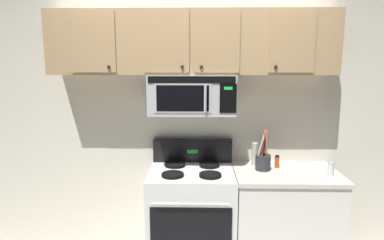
{
  "coord_description": "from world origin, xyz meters",
  "views": [
    {
      "loc": [
        0.07,
        -2.44,
        1.86
      ],
      "look_at": [
        0.0,
        0.49,
        1.35
      ],
      "focal_mm": 31.27,
      "sensor_mm": 36.0,
      "label": 1
    }
  ],
  "objects_px": {
    "pepper_mill": "(255,154)",
    "salt_shaker": "(331,169)",
    "spice_jar": "(277,161)",
    "utensil_crock_charcoal": "(263,160)",
    "over_range_microwave": "(192,94)",
    "stove_range": "(192,216)"
  },
  "relations": [
    {
      "from": "over_range_microwave",
      "to": "stove_range",
      "type": "bearing_deg",
      "value": -89.86
    },
    {
      "from": "stove_range",
      "to": "utensil_crock_charcoal",
      "type": "height_order",
      "value": "utensil_crock_charcoal"
    },
    {
      "from": "stove_range",
      "to": "utensil_crock_charcoal",
      "type": "distance_m",
      "value": 0.83
    },
    {
      "from": "utensil_crock_charcoal",
      "to": "pepper_mill",
      "type": "relative_size",
      "value": 1.71
    },
    {
      "from": "stove_range",
      "to": "utensil_crock_charcoal",
      "type": "bearing_deg",
      "value": 3.82
    },
    {
      "from": "over_range_microwave",
      "to": "pepper_mill",
      "type": "xyz_separation_m",
      "value": [
        0.59,
        0.06,
        -0.57
      ]
    },
    {
      "from": "spice_jar",
      "to": "over_range_microwave",
      "type": "bearing_deg",
      "value": 179.78
    },
    {
      "from": "spice_jar",
      "to": "stove_range",
      "type": "bearing_deg",
      "value": -171.74
    },
    {
      "from": "stove_range",
      "to": "pepper_mill",
      "type": "height_order",
      "value": "stove_range"
    },
    {
      "from": "pepper_mill",
      "to": "salt_shaker",
      "type": "bearing_deg",
      "value": -24.59
    },
    {
      "from": "utensil_crock_charcoal",
      "to": "salt_shaker",
      "type": "distance_m",
      "value": 0.57
    },
    {
      "from": "salt_shaker",
      "to": "over_range_microwave",
      "type": "bearing_deg",
      "value": 169.83
    },
    {
      "from": "over_range_microwave",
      "to": "spice_jar",
      "type": "xyz_separation_m",
      "value": [
        0.78,
        -0.0,
        -0.62
      ]
    },
    {
      "from": "stove_range",
      "to": "salt_shaker",
      "type": "height_order",
      "value": "stove_range"
    },
    {
      "from": "stove_range",
      "to": "spice_jar",
      "type": "relative_size",
      "value": 9.7
    },
    {
      "from": "stove_range",
      "to": "spice_jar",
      "type": "xyz_separation_m",
      "value": [
        0.78,
        0.11,
        0.49
      ]
    },
    {
      "from": "pepper_mill",
      "to": "spice_jar",
      "type": "distance_m",
      "value": 0.21
    },
    {
      "from": "salt_shaker",
      "to": "spice_jar",
      "type": "xyz_separation_m",
      "value": [
        -0.41,
        0.21,
        0.0
      ]
    },
    {
      "from": "over_range_microwave",
      "to": "utensil_crock_charcoal",
      "type": "height_order",
      "value": "over_range_microwave"
    },
    {
      "from": "stove_range",
      "to": "pepper_mill",
      "type": "relative_size",
      "value": 5.19
    },
    {
      "from": "salt_shaker",
      "to": "spice_jar",
      "type": "relative_size",
      "value": 1.0
    },
    {
      "from": "over_range_microwave",
      "to": "spice_jar",
      "type": "distance_m",
      "value": 1.0
    }
  ]
}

